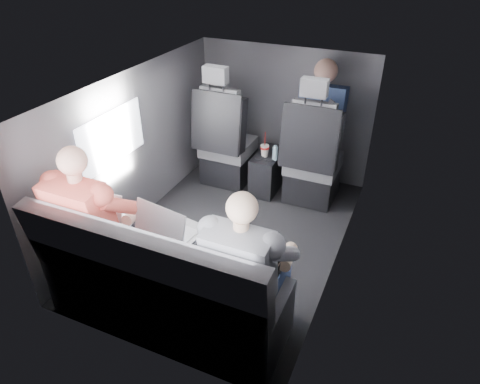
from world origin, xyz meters
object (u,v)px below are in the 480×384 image
at_px(center_console, 268,171).
at_px(rear_bench, 163,290).
at_px(passenger_front_right, 321,118).
at_px(passenger_rear_left, 99,222).
at_px(front_seat_left, 226,147).
at_px(laptop_silver, 170,228).
at_px(water_bottle, 275,153).
at_px(laptop_white, 111,211).
at_px(passenger_rear_right, 249,268).
at_px(front_seat_right, 312,164).
at_px(laptop_black, 263,255).
at_px(soda_cup, 265,150).

distance_m(center_console, rear_bench, 1.94).
height_order(center_console, passenger_front_right, passenger_front_right).
xyz_separation_m(passenger_rear_left, passenger_front_right, (0.96, 2.06, 0.13)).
distance_m(front_seat_left, laptop_silver, 1.75).
xyz_separation_m(water_bottle, laptop_white, (-0.63, -1.62, 0.17)).
bearing_deg(water_bottle, passenger_rear_right, -75.28).
height_order(front_seat_right, passenger_rear_right, front_seat_right).
bearing_deg(front_seat_right, center_console, 174.93).
distance_m(front_seat_right, laptop_silver, 1.77).
xyz_separation_m(rear_bench, passenger_rear_left, (-0.52, 0.10, 0.32)).
bearing_deg(passenger_front_right, front_seat_right, -86.45).
xyz_separation_m(front_seat_right, laptop_white, (-0.98, -1.67, 0.23)).
bearing_deg(passenger_rear_right, laptop_black, 74.93).
distance_m(water_bottle, laptop_white, 1.74).
bearing_deg(rear_bench, center_console, 90.00).
bearing_deg(front_seat_right, laptop_black, -85.06).
distance_m(front_seat_right, passenger_rear_right, 1.82).
bearing_deg(passenger_front_right, rear_bench, -101.36).
bearing_deg(center_console, front_seat_right, -5.07).
bearing_deg(laptop_white, rear_bench, -23.38).
height_order(laptop_white, passenger_rear_right, passenger_rear_right).
bearing_deg(laptop_silver, water_bottle, 84.74).
distance_m(rear_bench, laptop_silver, 0.40).
distance_m(front_seat_left, passenger_front_right, 0.99).
bearing_deg(front_seat_left, laptop_white, -92.65).
height_order(front_seat_left, front_seat_right, same).
bearing_deg(laptop_silver, center_console, 88.35).
height_order(soda_cup, passenger_rear_right, passenger_rear_right).
relative_size(laptop_white, passenger_rear_right, 0.30).
xyz_separation_m(soda_cup, passenger_front_right, (0.45, 0.29, 0.30)).
bearing_deg(laptop_white, soda_cup, 72.80).
height_order(laptop_silver, passenger_rear_right, passenger_rear_right).
xyz_separation_m(rear_bench, passenger_front_right, (0.43, 2.16, 0.45)).
bearing_deg(laptop_silver, passenger_rear_right, -11.35).
height_order(rear_bench, laptop_black, rear_bench).
bearing_deg(front_seat_left, passenger_front_right, 16.27).
relative_size(soda_cup, passenger_rear_left, 0.21).
bearing_deg(passenger_front_right, laptop_silver, -103.98).
xyz_separation_m(laptop_black, passenger_rear_left, (-1.12, -0.13, 0.00)).
relative_size(soda_cup, water_bottle, 1.69).
distance_m(water_bottle, laptop_silver, 1.64).
bearing_deg(soda_cup, rear_bench, -89.45).
bearing_deg(front_seat_right, passenger_rear_right, -86.54).
relative_size(front_seat_right, laptop_silver, 2.96).
relative_size(front_seat_left, front_seat_right, 1.00).
distance_m(center_console, laptop_silver, 1.78).
distance_m(front_seat_right, center_console, 0.49).
distance_m(soda_cup, laptop_black, 1.76).
bearing_deg(front_seat_right, soda_cup, -176.48).
xyz_separation_m(soda_cup, laptop_silver, (-0.03, -1.66, 0.17)).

